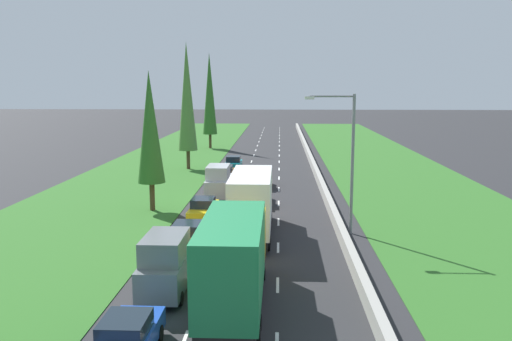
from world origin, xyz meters
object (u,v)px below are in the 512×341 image
poplar_tree_fourth (210,94)px  street_light_mast (347,154)px  green_box_truck_centre_lane (234,260)px  grey_van_left_lane (166,264)px  poplar_tree_third (187,97)px  white_box_truck_centre_lane (252,202)px  poplar_tree_second (150,128)px  blue_sedan_left_lane (127,339)px  orange_sedan_left_lane (188,236)px  orange_sedan_left_lane_seventh (225,173)px  maroon_hatchback_centre_lane_fifth (260,178)px  black_sedan_centre_lane (256,194)px  silver_van_left_lane (219,182)px  yellow_sedan_left_lane (203,209)px  teal_hatchback_left_lane (234,164)px

poplar_tree_fourth → street_light_mast: (14.92, -46.74, -3.03)m
green_box_truck_centre_lane → grey_van_left_lane: bearing=153.3°
poplar_tree_third → white_box_truck_centre_lane: bearing=-72.1°
white_box_truck_centre_lane → poplar_tree_second: poplar_tree_second is taller
street_light_mast → blue_sedan_left_lane: bearing=-119.9°
orange_sedan_left_lane → poplar_tree_fourth: size_ratio=0.31×
orange_sedan_left_lane → poplar_tree_third: size_ratio=0.31×
orange_sedan_left_lane_seventh → street_light_mast: 21.45m
maroon_hatchback_centre_lane_fifth → street_light_mast: 17.50m
maroon_hatchback_centre_lane_fifth → street_light_mast: street_light_mast is taller
black_sedan_centre_lane → orange_sedan_left_lane_seventh: bearing=109.9°
blue_sedan_left_lane → orange_sedan_left_lane: same height
poplar_tree_fourth → white_box_truck_centre_lane: bearing=-79.4°
white_box_truck_centre_lane → blue_sedan_left_lane: bearing=-102.6°
blue_sedan_left_lane → black_sedan_centre_lane: bearing=82.4°
maroon_hatchback_centre_lane_fifth → silver_van_left_lane: bearing=-123.2°
green_box_truck_centre_lane → orange_sedan_left_lane_seventh: size_ratio=2.09×
maroon_hatchback_centre_lane_fifth → poplar_tree_fourth: bearing=105.8°
green_box_truck_centre_lane → yellow_sedan_left_lane: 15.54m
silver_van_left_lane → poplar_tree_second: size_ratio=0.46×
white_box_truck_centre_lane → poplar_tree_fourth: poplar_tree_fourth is taller
white_box_truck_centre_lane → silver_van_left_lane: size_ratio=1.92×
yellow_sedan_left_lane → white_box_truck_centre_lane: size_ratio=0.48×
green_box_truck_centre_lane → orange_sedan_left_lane_seventh: (-3.60, 30.72, -1.37)m
green_box_truck_centre_lane → white_box_truck_centre_lane: bearing=89.2°
green_box_truck_centre_lane → grey_van_left_lane: green_box_truck_centre_lane is taller
silver_van_left_lane → green_box_truck_centre_lane: bearing=-81.8°
blue_sedan_left_lane → poplar_tree_second: (-4.47, 22.45, 5.57)m
yellow_sedan_left_lane → teal_hatchback_left_lane: 22.20m
poplar_tree_fourth → street_light_mast: bearing=-72.3°
green_box_truck_centre_lane → poplar_tree_second: (-7.85, 17.91, 4.20)m
yellow_sedan_left_lane → maroon_hatchback_centre_lane_fifth: 13.33m
white_box_truck_centre_lane → silver_van_left_lane: white_box_truck_centre_lane is taller
blue_sedan_left_lane → maroon_hatchback_centre_lane_fifth: maroon_hatchback_centre_lane_fifth is taller
orange_sedan_left_lane → poplar_tree_third: bearing=99.7°
grey_van_left_lane → teal_hatchback_left_lane: (0.02, 35.62, -0.56)m
blue_sedan_left_lane → grey_van_left_lane: 6.21m
poplar_tree_second → street_light_mast: poplar_tree_second is taller
silver_van_left_lane → poplar_tree_second: poplar_tree_second is taller
poplar_tree_third → orange_sedan_left_lane: bearing=-80.3°
teal_hatchback_left_lane → poplar_tree_third: (-5.32, 1.14, 7.40)m
orange_sedan_left_lane → teal_hatchback_left_lane: teal_hatchback_left_lane is taller
orange_sedan_left_lane → teal_hatchback_left_lane: size_ratio=1.15×
silver_van_left_lane → teal_hatchback_left_lane: silver_van_left_lane is taller
poplar_tree_fourth → blue_sedan_left_lane: bearing=-85.2°
black_sedan_centre_lane → street_light_mast: size_ratio=0.50×
orange_sedan_left_lane_seventh → black_sedan_centre_lane: same height
grey_van_left_lane → poplar_tree_third: size_ratio=0.34×
poplar_tree_second → maroon_hatchback_centre_lane_fifth: bearing=51.8°
silver_van_left_lane → poplar_tree_fourth: bearing=98.5°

